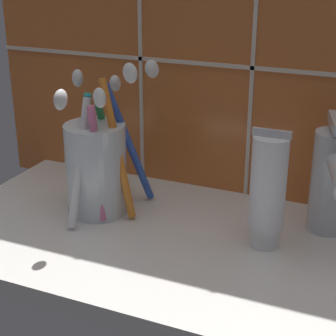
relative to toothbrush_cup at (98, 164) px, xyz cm
name	(u,v)px	position (x,y,z in cm)	size (l,w,h in cm)	color
sink_counter	(196,249)	(13.42, -2.35, -7.14)	(59.37, 29.44, 2.00)	silver
tile_wall_backsplash	(245,16)	(13.42, 12.62, 16.19)	(69.37, 1.72, 48.63)	#C6662D
toothbrush_cup	(98,164)	(0.00, 0.00, 0.00)	(11.25, 15.52, 18.73)	silver
toothpaste_tube	(268,190)	(20.44, -0.13, 0.28)	(3.94, 3.75, 13.02)	white
sink_faucet	(332,179)	(26.13, 5.53, 0.35)	(5.29, 12.22, 13.18)	silver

